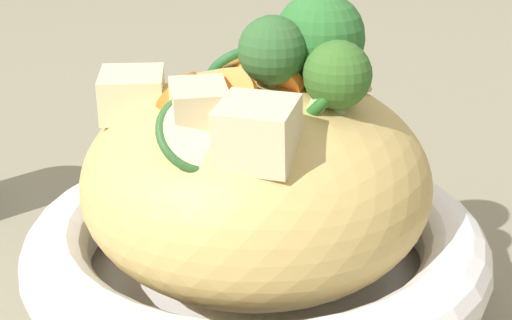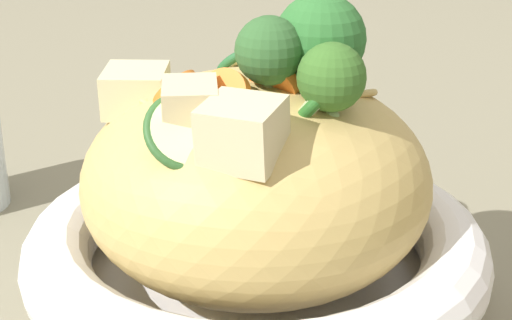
{
  "view_description": "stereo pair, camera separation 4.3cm",
  "coord_description": "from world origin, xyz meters",
  "views": [
    {
      "loc": [
        -0.4,
        -0.07,
        0.26
      ],
      "look_at": [
        0.0,
        0.0,
        0.1
      ],
      "focal_mm": 53.91,
      "sensor_mm": 36.0,
      "label": 1
    },
    {
      "loc": [
        -0.39,
        -0.11,
        0.26
      ],
      "look_at": [
        0.0,
        0.0,
        0.1
      ],
      "focal_mm": 53.91,
      "sensor_mm": 36.0,
      "label": 2
    }
  ],
  "objects": [
    {
      "name": "ground_plane",
      "position": [
        0.0,
        0.0,
        0.0
      ],
      "size": [
        3.0,
        3.0,
        0.0
      ],
      "primitive_type": "plane",
      "color": "gray"
    },
    {
      "name": "serving_bowl",
      "position": [
        0.0,
        0.0,
        0.03
      ],
      "size": [
        0.27,
        0.27,
        0.06
      ],
      "color": "white",
      "rests_on": "ground_plane"
    },
    {
      "name": "noodle_heap",
      "position": [
        0.0,
        -0.0,
        0.08
      ],
      "size": [
        0.2,
        0.2,
        0.12
      ],
      "color": "tan",
      "rests_on": "serving_bowl"
    },
    {
      "name": "broccoli_florets",
      "position": [
        -0.0,
        -0.03,
        0.16
      ],
      "size": [
        0.08,
        0.08,
        0.06
      ],
      "color": "#A3C17C",
      "rests_on": "serving_bowl"
    },
    {
      "name": "carrot_coins",
      "position": [
        -0.01,
        0.01,
        0.14
      ],
      "size": [
        0.11,
        0.08,
        0.03
      ],
      "color": "orange",
      "rests_on": "serving_bowl"
    },
    {
      "name": "zucchini_slices",
      "position": [
        0.01,
        -0.0,
        0.14
      ],
      "size": [
        0.17,
        0.1,
        0.04
      ],
      "color": "beige",
      "rests_on": "serving_bowl"
    },
    {
      "name": "chicken_chunks",
      "position": [
        -0.04,
        0.02,
        0.14
      ],
      "size": [
        0.1,
        0.12,
        0.04
      ],
      "color": "beige",
      "rests_on": "serving_bowl"
    }
  ]
}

